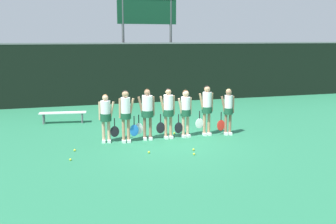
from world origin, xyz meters
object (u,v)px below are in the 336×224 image
player_1 (126,112)px  tennis_ball_3 (70,160)px  player_4 (185,109)px  tennis_ball_5 (179,131)px  player_2 (147,110)px  player_5 (207,106)px  tennis_ball_4 (194,154)px  player_3 (168,109)px  tennis_ball_6 (75,150)px  player_6 (228,108)px  tennis_ball_1 (194,150)px  bench_courtside (63,114)px  scoreboard (147,18)px  tennis_ball_0 (174,133)px  player_0 (106,115)px  tennis_ball_2 (149,152)px

player_1 → tennis_ball_3: 2.65m
player_4 → tennis_ball_5: player_4 is taller
player_2 → player_4: (1.37, -0.02, -0.05)m
player_5 → tennis_ball_4: bearing=-119.7°
player_4 → tennis_ball_3: size_ratio=25.78×
player_3 → tennis_ball_5: player_3 is taller
player_4 → tennis_ball_6: bearing=-176.4°
player_6 → tennis_ball_1: bearing=-130.2°
tennis_ball_1 → tennis_ball_5: size_ratio=1.04×
tennis_ball_1 → player_2: bearing=121.4°
player_1 → player_2: player_1 is taller
tennis_ball_1 → tennis_ball_4: (-0.15, -0.45, -0.00)m
bench_courtside → player_1: 4.22m
scoreboard → player_2: 9.62m
tennis_ball_0 → player_3: bearing=-128.3°
tennis_ball_1 → bench_courtside: bearing=125.2°
player_3 → player_5: bearing=2.7°
bench_courtside → tennis_ball_6: bench_courtside is taller
player_3 → player_2: bearing=178.1°
tennis_ball_5 → tennis_ball_0: bearing=-132.4°
scoreboard → tennis_ball_0: bearing=-97.1°
scoreboard → player_3: 9.52m
player_1 → player_2: (0.76, 0.13, 0.00)m
player_1 → player_3: 1.49m
player_1 → tennis_ball_5: 2.56m
tennis_ball_3 → player_1: bearing=39.0°
bench_courtside → tennis_ball_5: 4.97m
player_3 → tennis_ball_5: size_ratio=26.55×
tennis_ball_6 → player_3: bearing=12.5°
player_0 → tennis_ball_0: bearing=17.8°
player_0 → tennis_ball_5: (2.81, 0.73, -0.91)m
player_6 → tennis_ball_2: 3.73m
player_2 → player_0: bearing=-174.8°
tennis_ball_1 → tennis_ball_4: tennis_ball_1 is taller
player_3 → tennis_ball_2: (-1.08, -1.58, -0.99)m
player_3 → tennis_ball_0: bearing=52.3°
tennis_ball_4 → player_5: bearing=59.7°
player_1 → tennis_ball_0: (1.87, 0.58, -1.00)m
player_2 → tennis_ball_0: 1.57m
bench_courtside → tennis_ball_0: (3.80, -3.11, -0.36)m
scoreboard → player_6: scoreboard is taller
tennis_ball_6 → tennis_ball_3: bearing=-100.6°
bench_courtside → player_2: size_ratio=1.09×
player_0 → tennis_ball_6: bearing=-135.3°
tennis_ball_5 → tennis_ball_6: (-3.91, -1.53, 0.00)m
player_0 → tennis_ball_2: (1.05, -1.66, -0.91)m
player_4 → tennis_ball_4: bearing=-109.2°
player_1 → tennis_ball_0: player_1 is taller
player_0 → player_1: 0.67m
tennis_ball_0 → tennis_ball_4: size_ratio=1.08×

